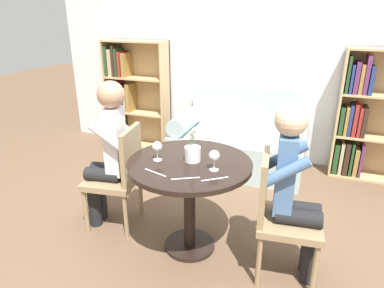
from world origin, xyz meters
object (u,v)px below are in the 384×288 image
Objects in this scene: couch at (238,142)px; flower_vase at (193,152)px; bookshelf_left at (131,93)px; wine_glass_left at (157,147)px; chair_left at (120,173)px; bookshelf_right at (367,119)px; person_left at (108,151)px; person_right at (295,190)px; chair_right at (279,212)px; wine_glass_right at (214,156)px.

couch is 1.68m from flower_vase.
wine_glass_left is (1.35, -1.95, 0.13)m from bookshelf_left.
chair_left is at bearing 173.83° from flower_vase.
chair_left is 3.39× the size of flower_vase.
bookshelf_right reaches higher than person_left.
wine_glass_left is 0.26m from flower_vase.
person_left is (-0.75, -1.55, 0.38)m from couch.
person_right is at bearing 77.07° from chair_left.
flower_vase is (1.60, -1.87, 0.09)m from bookshelf_left.
chair_left is at bearing -138.34° from bookshelf_right.
flower_vase is (-1.34, -1.87, 0.14)m from bookshelf_right.
chair_right is 1.44m from person_left.
person_right is at bearing 78.12° from person_left.
wine_glass_right is (-0.46, -0.03, 0.36)m from chair_right.
person_right is (1.51, -0.09, -0.02)m from person_left.
wine_glass_right is at bearing -2.23° from wine_glass_left.
couch is 1.06× the size of bookshelf_left.
couch is 1.79m from wine_glass_right.
person_right is 8.54× the size of wine_glass_right.
couch is 1.80m from chair_right.
wine_glass_right is at bearing -83.04° from couch.
wine_glass_right is (0.88, -0.17, 0.36)m from chair_left.
chair_right is (1.34, -0.13, 0.00)m from chair_left.
couch is 1.68× the size of chair_right.
couch is 1.77m from person_left.
couch is at bearing 90.55° from flower_vase.
bookshelf_left is 5.37× the size of flower_vase.
couch is 1.66m from bookshelf_left.
person_right is 4.70× the size of flower_vase.
chair_left is 1.34m from chair_right.
chair_right is 6.16× the size of wine_glass_right.
person_right reaches higher than wine_glass_right.
flower_vase is at bearing 154.45° from wine_glass_right.
chair_right is 3.39× the size of flower_vase.
flower_vase is (-0.74, 0.04, 0.15)m from person_right.
bookshelf_right is at bearing -25.79° from chair_right.
person_right is (-0.60, -1.91, -0.01)m from bookshelf_right.
bookshelf_left is at bearing 43.18° from chair_right.
chair_right is 0.58m from wine_glass_right.
person_right is (1.42, -0.11, 0.17)m from chair_left.
wine_glass_left is at bearing -97.84° from couch.
flower_vase is at bearing -125.55° from bookshelf_right.
bookshelf_right reaches higher than wine_glass_right.
bookshelf_left reaches higher than wine_glass_right.
person_left is at bearing 176.05° from flower_vase.
wine_glass_left is (0.44, -0.15, 0.36)m from chair_left.
wine_glass_right is at bearing 88.04° from chair_right.
wine_glass_left is 0.44m from wine_glass_right.
bookshelf_left is 2.47m from flower_vase.
couch reaches higher than chair_left.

